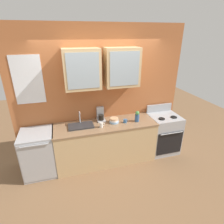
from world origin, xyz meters
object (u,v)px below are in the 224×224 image
Objects in this scene: vase at (137,116)px; sink_faucet at (81,125)px; coffee_maker at (101,116)px; bowl_stack at (114,120)px; cup_near_sink at (101,125)px; cup_near_bowls at (125,121)px; stove_range at (163,133)px; dishwasher at (39,153)px.

sink_faucet is at bearing 175.49° from vase.
vase is 0.80× the size of coffee_maker.
sink_faucet is 2.55× the size of bowl_stack.
bowl_stack is 0.33m from cup_near_sink.
cup_near_sink is 0.52m from cup_near_bowls.
bowl_stack is 0.84× the size of vase.
stove_range reaches higher than bowl_stack.
cup_near_sink is at bearing -21.32° from sink_faucet.
stove_range is at bearing -0.95° from sink_faucet.
stove_range is 2.72m from dishwasher.
cup_near_sink is 0.33m from coffee_maker.
cup_near_sink is (-0.30, -0.13, 0.00)m from bowl_stack.
cup_near_sink is 1.02× the size of cup_near_bowls.
sink_faucet reaches higher than stove_range.
vase is 0.78m from cup_near_sink.
dishwasher is at bearing 174.66° from cup_near_sink.
cup_near_bowls is at bearing -17.33° from bowl_stack.
sink_faucet is 4.72× the size of cup_near_sink.
stove_range is at bearing -0.71° from bowl_stack.
cup_near_bowls is at bearing -1.61° from dishwasher.
vase reaches higher than cup_near_sink.
dishwasher is (-2.01, 0.06, -0.56)m from vase.
stove_range is 10.38× the size of cup_near_bowls.
cup_near_bowls is (0.22, -0.07, -0.01)m from bowl_stack.
stove_range is at bearing -7.95° from coffee_maker.
vase is at bearing -1.61° from dishwasher.
vase is 0.26× the size of dishwasher.
cup_near_bowls reaches higher than dishwasher.
coffee_maker reaches higher than cup_near_bowls.
sink_faucet is at bearing 174.65° from cup_near_bowls.
cup_near_sink is at bearing -172.74° from cup_near_bowls.
cup_near_bowls is at bearing 7.26° from cup_near_sink.
coffee_maker is at bearing 160.19° from vase.
vase is 2.09m from dishwasher.
bowl_stack is 0.23m from cup_near_bowls.
sink_faucet is 0.97m from dishwasher.
sink_faucet is at bearing -159.18° from coffee_maker.
cup_near_bowls is 0.36× the size of coffee_maker.
dishwasher is at bearing -179.91° from stove_range.
sink_faucet is 0.91m from cup_near_bowls.
stove_range is at bearing 0.09° from dishwasher.
bowl_stack is at bearing 24.17° from cup_near_sink.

